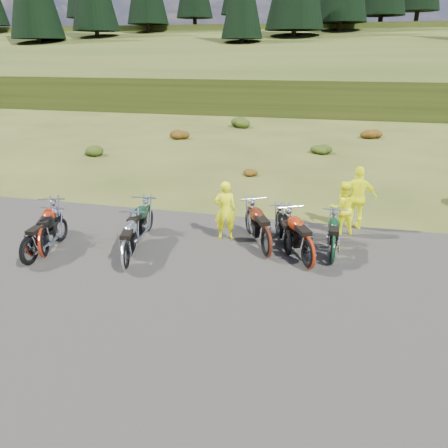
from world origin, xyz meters
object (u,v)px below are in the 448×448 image
(motorcycle_3, at_px, (126,270))
(person_middle, at_px, (225,211))
(motorcycle_0, at_px, (32,265))
(motorcycle_7, at_px, (331,264))

(motorcycle_3, distance_m, person_middle, 3.26)
(motorcycle_0, distance_m, person_middle, 5.29)
(motorcycle_3, xyz_separation_m, motorcycle_7, (4.98, 1.56, 0.00))
(motorcycle_0, xyz_separation_m, person_middle, (4.42, 2.78, 0.86))
(motorcycle_0, bearing_deg, motorcycle_7, -78.13)
(motorcycle_7, xyz_separation_m, person_middle, (-3.04, 0.90, 0.86))
(motorcycle_0, xyz_separation_m, motorcycle_7, (7.45, 1.88, 0.00))
(motorcycle_3, bearing_deg, motorcycle_0, 83.16)
(motorcycle_3, height_order, person_middle, person_middle)
(motorcycle_0, distance_m, motorcycle_3, 2.49)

